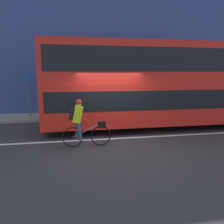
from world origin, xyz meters
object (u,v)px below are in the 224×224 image
bus (150,82)px  cyclist_on_bike (82,122)px  street_sign_post (29,93)px  trash_bin (180,104)px

bus → cyclist_on_bike: 4.04m
cyclist_on_bike → street_sign_post: 5.82m
trash_bin → bus: bearing=-136.0°
bus → cyclist_on_bike: (-3.17, -2.19, -1.22)m
bus → cyclist_on_bike: bus is taller
cyclist_on_bike → bus: bearing=34.6°
cyclist_on_bike → street_sign_post: size_ratio=0.70×
bus → street_sign_post: (-5.76, 2.99, -0.63)m
bus → trash_bin: bus is taller
bus → cyclist_on_bike: bearing=-145.4°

